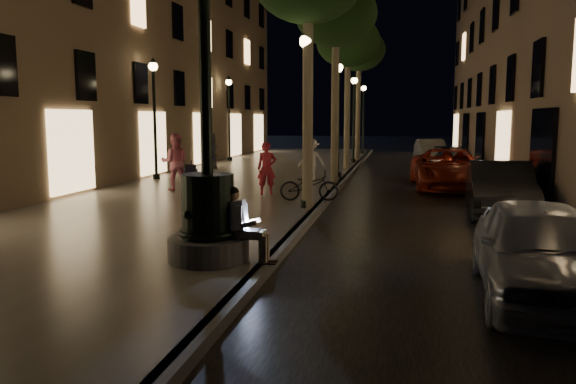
% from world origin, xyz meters
% --- Properties ---
extents(ground, '(120.00, 120.00, 0.00)m').
position_xyz_m(ground, '(0.00, 15.00, 0.00)').
color(ground, black).
rests_on(ground, ground).
extents(cobble_lane, '(6.00, 45.00, 0.02)m').
position_xyz_m(cobble_lane, '(3.00, 15.00, 0.01)').
color(cobble_lane, black).
rests_on(cobble_lane, ground).
extents(promenade, '(8.00, 45.00, 0.20)m').
position_xyz_m(promenade, '(-4.00, 15.00, 0.10)').
color(promenade, '#625D56').
rests_on(promenade, ground).
extents(curb_strip, '(0.25, 45.00, 0.20)m').
position_xyz_m(curb_strip, '(0.00, 15.00, 0.10)').
color(curb_strip, '#59595B').
rests_on(curb_strip, ground).
extents(building_left, '(8.00, 36.00, 15.00)m').
position_xyz_m(building_left, '(-12.00, 18.00, 7.50)').
color(building_left, '#79664B').
rests_on(building_left, ground).
extents(fountain_lamppost, '(1.40, 1.40, 5.21)m').
position_xyz_m(fountain_lamppost, '(-1.00, 2.00, 1.21)').
color(fountain_lamppost, '#59595B').
rests_on(fountain_lamppost, promenade).
extents(seated_man_laptop, '(0.92, 0.31, 1.30)m').
position_xyz_m(seated_man_laptop, '(-0.39, 2.00, 0.89)').
color(seated_man_laptop, tan).
rests_on(seated_man_laptop, promenade).
extents(tree_second, '(3.00, 3.00, 7.40)m').
position_xyz_m(tree_second, '(-0.20, 14.00, 6.33)').
color(tree_second, '#6B604C').
rests_on(tree_second, promenade).
extents(tree_third, '(3.00, 3.00, 7.20)m').
position_xyz_m(tree_third, '(-0.30, 20.00, 6.14)').
color(tree_third, '#6B604C').
rests_on(tree_third, promenade).
extents(tree_far, '(3.00, 3.00, 7.50)m').
position_xyz_m(tree_far, '(-0.22, 26.00, 6.43)').
color(tree_far, '#6B604C').
rests_on(tree_far, promenade).
extents(lamp_curb_a, '(0.36, 0.36, 4.81)m').
position_xyz_m(lamp_curb_a, '(-0.30, 8.00, 3.24)').
color(lamp_curb_a, black).
rests_on(lamp_curb_a, promenade).
extents(lamp_curb_b, '(0.36, 0.36, 4.81)m').
position_xyz_m(lamp_curb_b, '(-0.30, 16.00, 3.24)').
color(lamp_curb_b, black).
rests_on(lamp_curb_b, promenade).
extents(lamp_curb_c, '(0.36, 0.36, 4.81)m').
position_xyz_m(lamp_curb_c, '(-0.30, 24.00, 3.24)').
color(lamp_curb_c, black).
rests_on(lamp_curb_c, promenade).
extents(lamp_curb_d, '(0.36, 0.36, 4.81)m').
position_xyz_m(lamp_curb_d, '(-0.30, 32.00, 3.24)').
color(lamp_curb_d, black).
rests_on(lamp_curb_d, promenade).
extents(lamp_left_b, '(0.36, 0.36, 4.81)m').
position_xyz_m(lamp_left_b, '(-7.40, 14.00, 3.24)').
color(lamp_left_b, black).
rests_on(lamp_left_b, promenade).
extents(lamp_left_c, '(0.36, 0.36, 4.81)m').
position_xyz_m(lamp_left_c, '(-7.40, 24.00, 3.24)').
color(lamp_left_c, black).
rests_on(lamp_left_c, promenade).
extents(stroller, '(0.61, 1.00, 1.01)m').
position_xyz_m(stroller, '(-4.67, 10.75, 0.71)').
color(stroller, black).
rests_on(stroller, promenade).
extents(car_front, '(1.97, 4.37, 1.46)m').
position_xyz_m(car_front, '(4.25, 1.53, 0.73)').
color(car_front, '#B0B3B8').
rests_on(car_front, ground).
extents(car_second, '(1.86, 4.59, 1.48)m').
position_xyz_m(car_second, '(4.87, 8.75, 0.74)').
color(car_second, black).
rests_on(car_second, ground).
extents(car_third, '(2.73, 5.49, 1.49)m').
position_xyz_m(car_third, '(4.00, 14.53, 0.75)').
color(car_third, maroon).
rests_on(car_third, ground).
extents(car_rear, '(1.98, 4.51, 1.29)m').
position_xyz_m(car_rear, '(4.72, 19.65, 0.64)').
color(car_rear, '#313136').
rests_on(car_rear, ground).
extents(car_fifth, '(1.90, 4.39, 1.40)m').
position_xyz_m(car_fifth, '(4.00, 26.66, 0.70)').
color(car_fifth, '#A8A7A2').
rests_on(car_fifth, ground).
extents(pedestrian_red, '(0.70, 0.56, 1.68)m').
position_xyz_m(pedestrian_red, '(-1.95, 10.35, 1.04)').
color(pedestrian_red, '#B32334').
rests_on(pedestrian_red, promenade).
extents(pedestrian_pink, '(1.13, 1.02, 1.92)m').
position_xyz_m(pedestrian_pink, '(-5.25, 10.79, 1.16)').
color(pedestrian_pink, pink).
rests_on(pedestrian_pink, promenade).
extents(pedestrian_white, '(1.18, 0.88, 1.62)m').
position_xyz_m(pedestrian_white, '(-1.20, 14.87, 1.01)').
color(pedestrian_white, white).
rests_on(pedestrian_white, promenade).
extents(pedestrian_blue, '(0.94, 1.16, 1.84)m').
position_xyz_m(pedestrian_blue, '(-5.13, 13.92, 1.12)').
color(pedestrian_blue, '#292F97').
rests_on(pedestrian_blue, promenade).
extents(pedestrian_dark, '(0.55, 0.84, 1.73)m').
position_xyz_m(pedestrian_dark, '(-6.71, 18.80, 1.06)').
color(pedestrian_dark, '#323237').
rests_on(pedestrian_dark, promenade).
extents(bicycle, '(1.81, 0.89, 0.91)m').
position_xyz_m(bicycle, '(-0.40, 9.25, 0.65)').
color(bicycle, black).
rests_on(bicycle, promenade).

